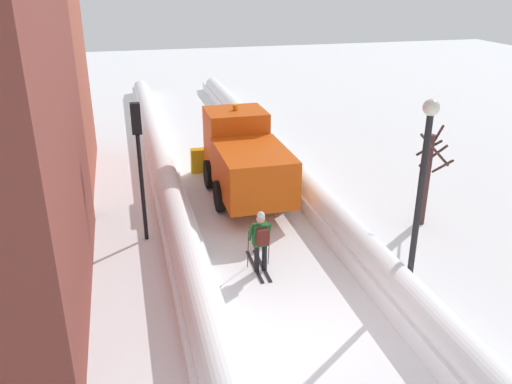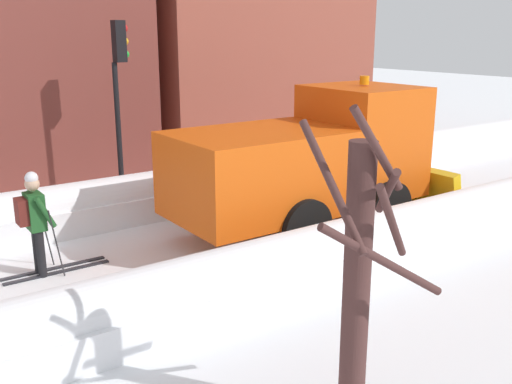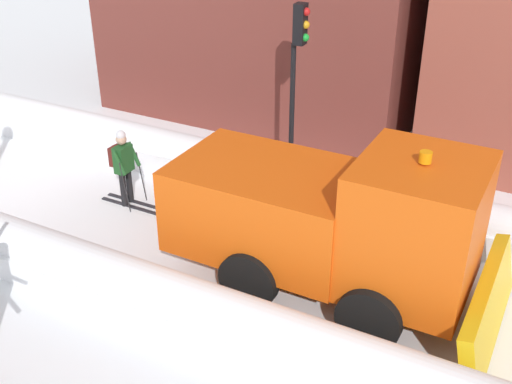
% 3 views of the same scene
% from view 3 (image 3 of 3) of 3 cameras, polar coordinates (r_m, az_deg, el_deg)
% --- Properties ---
extents(ground_plane, '(80.00, 80.00, 0.00)m').
position_cam_3_polar(ground_plane, '(11.96, 14.31, -9.69)').
color(ground_plane, white).
extents(snowbank_left, '(1.10, 36.00, 1.01)m').
position_cam_3_polar(snowbank_left, '(13.73, 17.22, -2.49)').
color(snowbank_left, white).
rests_on(snowbank_left, ground).
extents(snowbank_right, '(1.10, 36.00, 0.96)m').
position_cam_3_polar(snowbank_right, '(9.88, 10.72, -15.81)').
color(snowbank_right, white).
rests_on(snowbank_right, ground).
extents(plow_truck, '(3.20, 5.98, 3.12)m').
position_cam_3_polar(plow_truck, '(11.20, 7.16, -2.58)').
color(plow_truck, '#DB510F').
rests_on(plow_truck, ground).
extents(skier, '(0.62, 1.80, 1.81)m').
position_cam_3_polar(skier, '(14.48, -11.77, 2.47)').
color(skier, black).
rests_on(skier, ground).
extents(traffic_light_pole, '(0.28, 0.42, 4.25)m').
position_cam_3_polar(traffic_light_pole, '(14.65, 3.75, 11.71)').
color(traffic_light_pole, black).
rests_on(traffic_light_pole, ground).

